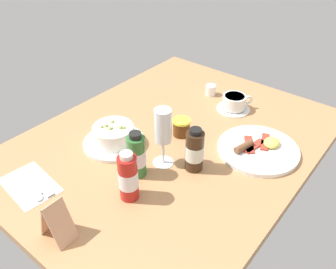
% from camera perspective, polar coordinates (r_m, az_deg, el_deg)
% --- Properties ---
extents(ground_plane, '(1.10, 0.84, 0.03)m').
position_cam_1_polar(ground_plane, '(1.17, 0.62, -1.44)').
color(ground_plane, '#B27F51').
extents(porridge_bowl, '(0.20, 0.20, 0.08)m').
position_cam_1_polar(porridge_bowl, '(1.14, -8.86, -0.22)').
color(porridge_bowl, white).
rests_on(porridge_bowl, ground_plane).
extents(cutlery_setting, '(0.13, 0.19, 0.01)m').
position_cam_1_polar(cutlery_setting, '(1.06, -21.55, -7.74)').
color(cutlery_setting, white).
rests_on(cutlery_setting, ground_plane).
extents(coffee_cup, '(0.12, 0.12, 0.06)m').
position_cam_1_polar(coffee_cup, '(1.33, 10.76, 5.11)').
color(coffee_cup, white).
rests_on(coffee_cup, ground_plane).
extents(creamer_jug, '(0.05, 0.04, 0.05)m').
position_cam_1_polar(creamer_jug, '(1.42, 7.02, 7.26)').
color(creamer_jug, white).
rests_on(creamer_jug, ground_plane).
extents(wine_glass, '(0.06, 0.06, 0.19)m').
position_cam_1_polar(wine_glass, '(0.99, -0.83, 0.92)').
color(wine_glass, white).
rests_on(wine_glass, ground_plane).
extents(jam_jar, '(0.06, 0.06, 0.06)m').
position_cam_1_polar(jam_jar, '(1.17, 2.21, 1.22)').
color(jam_jar, '#4F290E').
rests_on(jam_jar, ground_plane).
extents(sauce_bottle_red, '(0.05, 0.05, 0.15)m').
position_cam_1_polar(sauce_bottle_red, '(0.92, -6.52, -6.98)').
color(sauce_bottle_red, '#B21E19').
rests_on(sauce_bottle_red, ground_plane).
extents(sauce_bottle_brown, '(0.05, 0.05, 0.14)m').
position_cam_1_polar(sauce_bottle_brown, '(1.01, 4.36, -2.65)').
color(sauce_bottle_brown, '#382314').
rests_on(sauce_bottle_brown, ground_plane).
extents(sauce_bottle_green, '(0.05, 0.05, 0.15)m').
position_cam_1_polar(sauce_bottle_green, '(0.99, -5.16, -3.46)').
color(sauce_bottle_green, '#337233').
rests_on(sauce_bottle_green, ground_plane).
extents(breakfast_plate, '(0.26, 0.26, 0.04)m').
position_cam_1_polar(breakfast_plate, '(1.14, 14.54, -2.26)').
color(breakfast_plate, white).
rests_on(breakfast_plate, ground_plane).
extents(menu_card, '(0.06, 0.08, 0.11)m').
position_cam_1_polar(menu_card, '(0.87, -17.82, -13.17)').
color(menu_card, tan).
rests_on(menu_card, ground_plane).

